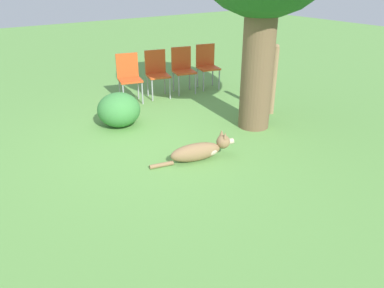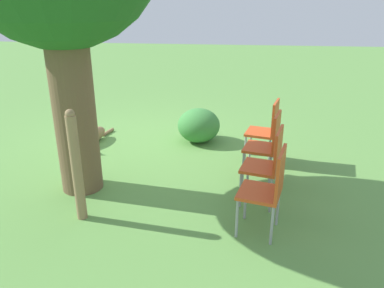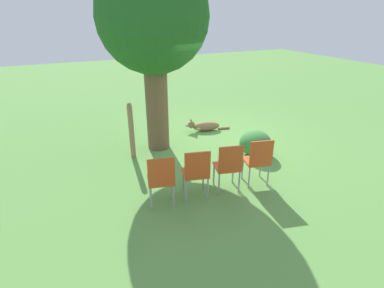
# 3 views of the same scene
# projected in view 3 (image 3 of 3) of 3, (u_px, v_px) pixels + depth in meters

# --- Properties ---
(ground_plane) EXTENTS (30.00, 30.00, 0.00)m
(ground_plane) POSITION_uv_depth(u_px,v_px,m) (211.00, 141.00, 7.72)
(ground_plane) COLOR #609947
(oak_tree) EXTENTS (2.37, 2.37, 4.15)m
(oak_tree) POSITION_uv_depth(u_px,v_px,m) (153.00, 21.00, 6.21)
(oak_tree) COLOR brown
(oak_tree) RESTS_ON ground_plane
(dog) EXTENTS (0.41, 1.26, 0.38)m
(dog) POSITION_uv_depth(u_px,v_px,m) (204.00, 126.00, 8.31)
(dog) COLOR olive
(dog) RESTS_ON ground_plane
(fence_post) EXTENTS (0.11, 0.11, 1.29)m
(fence_post) POSITION_uv_depth(u_px,v_px,m) (131.00, 131.00, 6.62)
(fence_post) COLOR #937551
(fence_post) RESTS_ON ground_plane
(red_chair_0) EXTENTS (0.51, 0.53, 0.96)m
(red_chair_0) POSITION_uv_depth(u_px,v_px,m) (258.00, 159.00, 5.58)
(red_chair_0) COLOR #D14C1E
(red_chair_0) RESTS_ON ground_plane
(red_chair_1) EXTENTS (0.51, 0.53, 0.96)m
(red_chair_1) POSITION_uv_depth(u_px,v_px,m) (229.00, 165.00, 5.37)
(red_chair_1) COLOR #D14C1E
(red_chair_1) RESTS_ON ground_plane
(red_chair_2) EXTENTS (0.51, 0.53, 0.96)m
(red_chair_2) POSITION_uv_depth(u_px,v_px,m) (196.00, 171.00, 5.16)
(red_chair_2) COLOR #D14C1E
(red_chair_2) RESTS_ON ground_plane
(red_chair_3) EXTENTS (0.51, 0.53, 0.96)m
(red_chair_3) POSITION_uv_depth(u_px,v_px,m) (161.00, 178.00, 4.95)
(red_chair_3) COLOR #D14C1E
(red_chair_3) RESTS_ON ground_plane
(low_shrub) EXTENTS (0.73, 0.73, 0.58)m
(low_shrub) POSITION_uv_depth(u_px,v_px,m) (255.00, 143.00, 6.89)
(low_shrub) COLOR #3D843D
(low_shrub) RESTS_ON ground_plane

